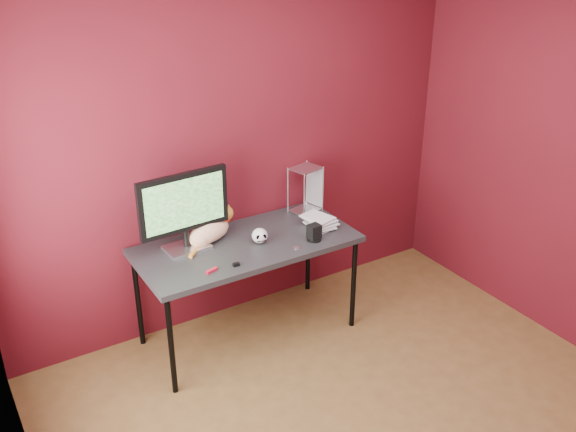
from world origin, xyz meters
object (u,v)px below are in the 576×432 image
desk (247,249)px  speaker (314,233)px  cat (210,231)px  skull_mug (260,236)px  monitor (184,208)px  book_stack (311,171)px

desk → speaker: (0.41, -0.21, 0.10)m
cat → speaker: cat is taller
cat → skull_mug: (0.27, -0.20, -0.02)m
monitor → speaker: size_ratio=5.40×
monitor → cat: monitor is taller
cat → desk: bearing=-56.5°
skull_mug → speaker: bearing=-9.3°
speaker → monitor: bearing=151.0°
desk → skull_mug: (0.08, -0.05, 0.10)m
monitor → book_stack: 0.90m
desk → book_stack: bearing=-5.4°
desk → speaker: 0.47m
monitor → cat: (0.18, 0.03, -0.22)m
cat → monitor: bearing=169.1°
speaker → book_stack: (0.08, 0.16, 0.38)m
skull_mug → book_stack: (0.41, 0.00, 0.38)m
cat → book_stack: 0.80m
desk → book_stack: 0.69m
cat → book_stack: (0.69, -0.20, 0.36)m
monitor → speaker: bearing=-26.1°
monitor → skull_mug: bearing=-24.3°
skull_mug → speaker: 0.37m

